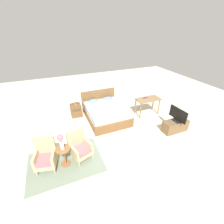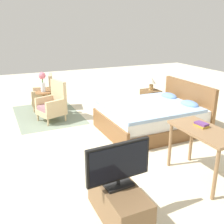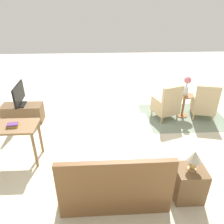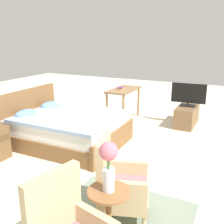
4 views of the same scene
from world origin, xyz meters
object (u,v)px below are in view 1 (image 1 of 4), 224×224
Objects in this scene: armchair_by_window_right at (80,147)px; nightstand at (76,110)px; book_stack at (146,98)px; side_table at (64,155)px; armchair_by_window_left at (46,156)px; tv_stand at (175,126)px; vanity_desk at (148,101)px; bed at (105,112)px; table_lamp at (75,100)px; tv_flatscreen at (178,115)px; flower_vase at (61,140)px.

nightstand is (0.33, 2.45, -0.11)m from armchair_by_window_right.
book_stack is (2.86, -0.99, 0.51)m from nightstand.
armchair_by_window_right is at bearing 13.46° from side_table.
book_stack is (4.13, 1.45, 0.41)m from armchair_by_window_left.
tv_stand is 0.92× the size of vanity_desk.
bed is 2.71m from side_table.
bed is 2.18× the size of armchair_by_window_right.
armchair_by_window_left is at bearing -117.53° from nightstand.
armchair_by_window_left is at bearing -143.44° from bed.
tv_stand is at bearing -37.63° from table_lamp.
table_lamp is at bearing 160.83° from book_stack.
table_lamp reaches higher than side_table.
book_stack is (-0.39, 1.51, 0.57)m from tv_stand.
armchair_by_window_left is 1.66× the size of nightstand.
side_table is 1.08× the size of nightstand.
tv_flatscreen is at bearing -37.60° from nightstand.
side_table is at bearing -179.19° from tv_flatscreen.
table_lamp is (0.33, 2.45, 0.39)m from armchair_by_window_right.
tv_flatscreen reaches higher than nightstand.
tv_flatscreen is (3.25, -2.50, 0.43)m from nightstand.
bed is 2.84m from tv_flatscreen.
bed reaches higher than nightstand.
side_table is 2.98× the size of book_stack.
bed reaches higher than vanity_desk.
flower_vase is 0.86× the size of nightstand.
armchair_by_window_right is 2.50m from table_lamp.
tv_flatscreen reaches higher than armchair_by_window_left.
nightstand is 0.58× the size of tv_stand.
side_table is 1.25× the size of flower_vase.
side_table is 2.71m from table_lamp.
bed is 1.93× the size of vanity_desk.
table_lamp is 3.15m from vanity_desk.
table_lamp is (0.80, 2.56, 0.39)m from side_table.
tv_flatscreen is at bearing -37.61° from table_lamp.
flower_vase is (-0.00, 0.00, 0.52)m from side_table.
armchair_by_window_left reaches higher than table_lamp.
table_lamp is at bearing 72.67° from side_table.
nightstand is 0.49m from table_lamp.
table_lamp is at bearing 82.35° from armchair_by_window_right.
armchair_by_window_left is 0.95m from armchair_by_window_right.
armchair_by_window_left is 1.21× the size of tv_flatscreen.
nightstand is 2.77× the size of book_stack.
armchair_by_window_left is 1.54× the size of side_table.
tv_stand is at bearing -37.62° from nightstand.
table_lamp reaches higher than book_stack.
armchair_by_window_right is 3.60m from tv_flatscreen.
bed reaches higher than tv_stand.
flower_vase is (-1.93, -1.90, 0.59)m from bed.
armchair_by_window_right reaches higher than nightstand.
flower_vase is 2.75m from nightstand.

